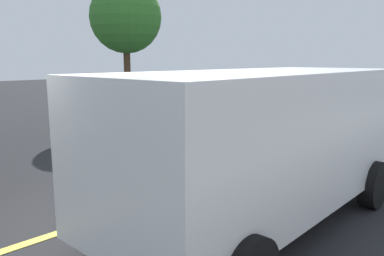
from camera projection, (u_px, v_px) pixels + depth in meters
name	position (u px, v px, depth m)	size (l,w,h in m)	color
ground_plane	(57.00, 234.00, 5.24)	(80.00, 80.00, 0.00)	#262628
lane_marking_centre	(207.00, 184.00, 7.31)	(28.00, 0.16, 0.01)	#E0D14C
white_van	(262.00, 138.00, 5.39)	(5.29, 2.46, 2.20)	white
car_green_mid_road	(189.00, 113.00, 11.32)	(4.69, 2.57, 1.55)	#236B3D
tree_centre_verge	(126.00, 18.00, 13.39)	(2.50, 2.50, 5.06)	#513823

